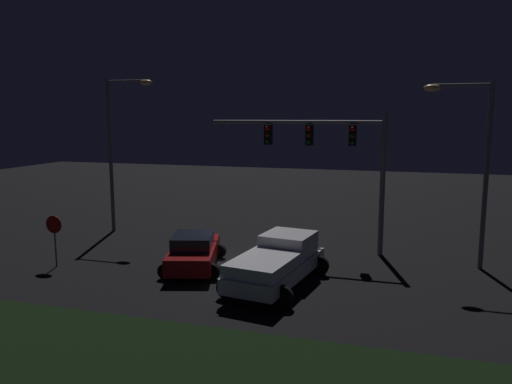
% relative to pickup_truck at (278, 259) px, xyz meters
% --- Properties ---
extents(ground_plane, '(80.00, 80.00, 0.00)m').
position_rel_pickup_truck_xyz_m(ground_plane, '(-2.50, 2.04, -1.00)').
color(ground_plane, black).
extents(grass_median, '(25.52, 5.07, 0.10)m').
position_rel_pickup_truck_xyz_m(grass_median, '(-2.50, -7.02, -0.95)').
color(grass_median, black).
rests_on(grass_median, ground_plane).
extents(pickup_truck, '(3.44, 5.65, 1.80)m').
position_rel_pickup_truck_xyz_m(pickup_truck, '(0.00, 0.00, 0.00)').
color(pickup_truck, silver).
rests_on(pickup_truck, ground_plane).
extents(car_sedan, '(3.23, 4.73, 1.51)m').
position_rel_pickup_truck_xyz_m(car_sedan, '(-3.92, 1.01, -0.26)').
color(car_sedan, maroon).
rests_on(car_sedan, ground_plane).
extents(traffic_signal_gantry, '(8.32, 0.56, 6.50)m').
position_rel_pickup_truck_xyz_m(traffic_signal_gantry, '(1.06, 5.43, 3.90)').
color(traffic_signal_gantry, slate).
rests_on(traffic_signal_gantry, ground_plane).
extents(street_lamp_left, '(2.76, 0.44, 8.37)m').
position_rel_pickup_truck_xyz_m(street_lamp_left, '(-10.51, 6.13, 4.27)').
color(street_lamp_left, slate).
rests_on(street_lamp_left, ground_plane).
extents(street_lamp_right, '(2.73, 0.44, 7.78)m').
position_rel_pickup_truck_xyz_m(street_lamp_right, '(7.10, 4.43, 3.94)').
color(street_lamp_right, slate).
rests_on(street_lamp_right, ground_plane).
extents(stop_sign, '(0.76, 0.08, 2.23)m').
position_rel_pickup_truck_xyz_m(stop_sign, '(-9.66, -0.47, 0.56)').
color(stop_sign, slate).
rests_on(stop_sign, ground_plane).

